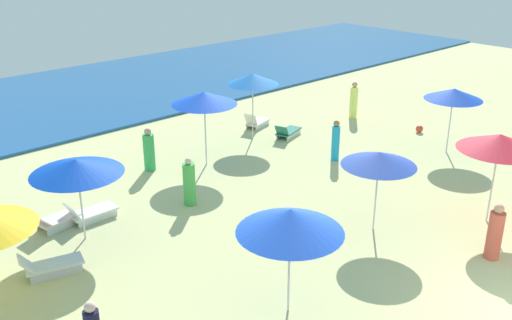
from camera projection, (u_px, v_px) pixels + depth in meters
name	position (u px, v px, depth m)	size (l,w,h in m)	color
ocean	(57.00, 99.00, 29.02)	(60.00, 12.27, 0.12)	#225896
umbrella_0	(379.00, 159.00, 15.85)	(2.09, 2.09, 2.38)	silver
umbrella_1	(290.00, 221.00, 12.26)	(2.35, 2.35, 2.57)	silver
umbrella_3	(77.00, 167.00, 15.36)	(2.49, 2.49, 2.38)	silver
lounge_chair_3_0	(90.00, 212.00, 17.11)	(1.47, 0.66, 0.66)	silver
lounge_chair_3_1	(55.00, 220.00, 16.60)	(1.39, 0.80, 0.65)	silver
umbrella_4	(253.00, 79.00, 22.94)	(2.08, 2.08, 2.71)	silver
lounge_chair_4_0	(288.00, 132.00, 23.95)	(1.53, 0.95, 0.63)	silver
lounge_chair_4_1	(256.00, 122.00, 25.07)	(1.46, 0.92, 0.74)	silver
umbrella_6	(454.00, 94.00, 21.55)	(2.15, 2.15, 2.52)	silver
lounge_chair_7_1	(50.00, 265.00, 14.40)	(1.60, 0.94, 0.65)	silver
umbrella_8	(204.00, 98.00, 20.29)	(2.34, 2.34, 2.74)	silver
umbrella_9	(499.00, 142.00, 16.21)	(2.31, 2.31, 2.72)	silver
beachgoer_0	(149.00, 151.00, 20.48)	(0.47, 0.47, 1.57)	green
beachgoer_1	(354.00, 101.00, 26.15)	(0.46, 0.46, 1.67)	#E4F76D
beachgoer_3	(336.00, 141.00, 21.35)	(0.39, 0.39, 1.55)	#1F9BD6
beachgoer_4	(495.00, 234.00, 14.95)	(0.44, 0.44, 1.56)	#D95646
beachgoer_6	(189.00, 183.00, 17.89)	(0.47, 0.47, 1.56)	green
beach_ball_0	(419.00, 129.00, 24.48)	(0.31, 0.31, 0.31)	#DC472D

